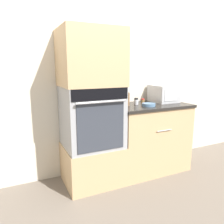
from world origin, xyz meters
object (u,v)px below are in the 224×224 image
(bowl, at_px, (149,105))
(condiment_jar_mid, at_px, (143,101))
(wall_oven, at_px, (92,117))
(condiment_jar_near, at_px, (136,101))
(knife_block, at_px, (123,99))
(microwave, at_px, (163,94))

(bowl, relative_size, condiment_jar_mid, 2.35)
(wall_oven, relative_size, condiment_jar_near, 8.35)
(knife_block, relative_size, bowl, 1.25)
(wall_oven, xyz_separation_m, knife_block, (0.45, 0.07, 0.18))
(bowl, bearing_deg, wall_oven, 171.63)
(wall_oven, bearing_deg, bowl, -8.37)
(wall_oven, bearing_deg, condiment_jar_mid, 5.19)
(condiment_jar_mid, bearing_deg, microwave, 4.50)
(wall_oven, relative_size, microwave, 1.99)
(microwave, relative_size, knife_block, 1.67)
(microwave, relative_size, bowl, 2.10)
(microwave, bearing_deg, condiment_jar_near, -175.81)
(microwave, distance_m, condiment_jar_near, 0.48)
(wall_oven, xyz_separation_m, condiment_jar_near, (0.65, 0.06, 0.13))
(condiment_jar_near, bearing_deg, bowl, -64.51)
(wall_oven, xyz_separation_m, microwave, (1.13, 0.10, 0.21))
(condiment_jar_near, bearing_deg, condiment_jar_mid, 3.18)
(knife_block, height_order, condiment_jar_near, knife_block)
(bowl, bearing_deg, condiment_jar_mid, 81.20)
(condiment_jar_near, bearing_deg, knife_block, 179.39)
(microwave, bearing_deg, wall_oven, -175.03)
(bowl, xyz_separation_m, condiment_jar_mid, (0.03, 0.18, 0.02))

